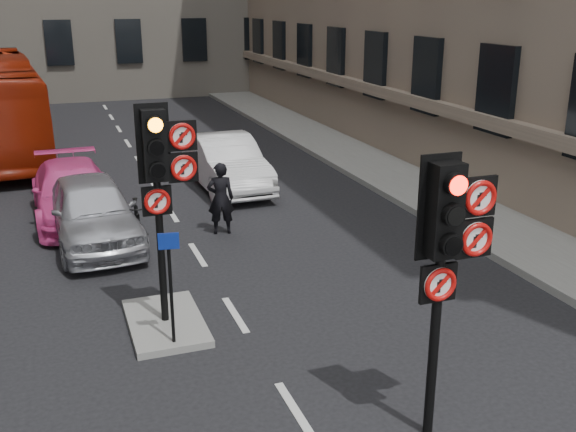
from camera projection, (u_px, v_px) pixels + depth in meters
pavement_right at (405, 176)px, 20.15m from camera, size 3.00×50.00×0.16m
centre_island at (166, 323)px, 11.20m from camera, size 1.20×2.00×0.12m
signal_near at (449, 240)px, 7.69m from camera, size 0.91×0.40×3.58m
signal_far at (162, 168)px, 10.40m from camera, size 0.91×0.40×3.58m
car_silver at (92, 211)px, 14.77m from camera, size 2.10×4.49×1.49m
car_white at (226, 162)px, 19.03m from camera, size 1.69×4.55×1.49m
car_pink at (73, 192)px, 16.46m from camera, size 1.99×4.64×1.33m
motorcycle at (137, 223)px, 14.77m from camera, size 0.58×1.66×0.98m
motorcyclist at (221, 198)px, 15.34m from camera, size 0.67×0.50×1.68m
info_sign at (170, 273)px, 10.09m from camera, size 0.31×0.11×1.81m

